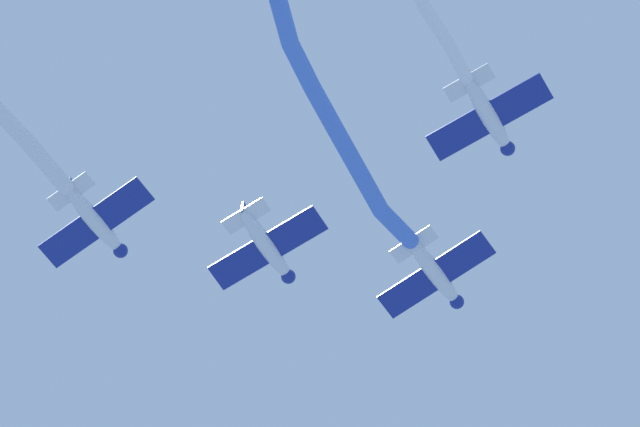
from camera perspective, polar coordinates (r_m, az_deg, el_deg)
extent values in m
ellipsoid|color=silver|center=(79.76, 4.48, -2.29)|extent=(3.24, 4.49, 0.96)
sphere|color=navy|center=(80.64, 5.37, -3.45)|extent=(1.12, 1.12, 0.81)
ellipsoid|color=#1E2847|center=(80.31, 4.70, -2.49)|extent=(1.15, 1.33, 0.51)
cube|color=navy|center=(79.71, 4.55, -2.41)|extent=(6.63, 4.88, 0.13)
cube|color=silver|center=(79.12, 3.69, -1.21)|extent=(2.73, 2.14, 0.11)
cube|color=navy|center=(79.61, 3.70, -1.12)|extent=(0.66, 0.97, 1.32)
cylinder|color=#4C75DB|center=(78.49, 2.97, -0.47)|extent=(2.20, 2.42, 0.96)
cylinder|color=#4C75DB|center=(77.47, 1.98, 0.86)|extent=(2.16, 2.82, 1.67)
cylinder|color=#4C75DB|center=(76.47, 1.08, 2.46)|extent=(2.08, 2.84, 1.20)
cylinder|color=#4C75DB|center=(75.87, 0.16, 4.11)|extent=(1.98, 2.64, 1.19)
cylinder|color=#4C75DB|center=(75.24, -0.73, 5.78)|extent=(1.89, 2.82, 1.07)
cylinder|color=#4C75DB|center=(74.54, -1.41, 7.52)|extent=(1.52, 2.56, 1.21)
sphere|color=#4C75DB|center=(78.86, 3.54, -1.05)|extent=(0.93, 0.93, 0.93)
sphere|color=#4C75DB|center=(78.14, 2.40, 0.12)|extent=(0.93, 0.93, 0.93)
sphere|color=#4C75DB|center=(76.81, 1.56, 1.62)|extent=(0.93, 0.93, 0.93)
sphere|color=#4C75DB|center=(76.15, 0.60, 3.32)|extent=(0.93, 0.93, 0.93)
sphere|color=#4C75DB|center=(75.62, -0.29, 4.91)|extent=(0.93, 0.93, 0.93)
sphere|color=#4C75DB|center=(74.89, -1.17, 6.65)|extent=(0.93, 0.93, 0.93)
ellipsoid|color=silver|center=(78.93, -2.13, -1.23)|extent=(3.03, 4.57, 0.96)
sphere|color=navy|center=(79.66, -1.25, -2.48)|extent=(1.10, 1.10, 0.81)
ellipsoid|color=#1E2847|center=(79.44, -1.89, -1.46)|extent=(1.11, 1.33, 0.51)
cube|color=navy|center=(78.86, -2.07, -1.36)|extent=(6.75, 4.59, 0.13)
cube|color=silver|center=(78.42, -2.91, -0.10)|extent=(2.76, 2.03, 0.11)
cube|color=navy|center=(78.90, -2.85, -0.02)|extent=(0.61, 1.00, 1.32)
ellipsoid|color=silver|center=(77.06, 6.56, 3.88)|extent=(2.95, 4.60, 0.96)
sphere|color=navy|center=(77.81, 7.34, 2.54)|extent=(1.09, 1.09, 0.81)
ellipsoid|color=#1E2847|center=(77.59, 6.73, 3.61)|extent=(1.09, 1.33, 0.51)
cube|color=navy|center=(76.99, 6.62, 3.75)|extent=(6.79, 4.47, 0.13)
cube|color=silver|center=(76.53, 5.85, 5.10)|extent=(2.77, 1.99, 0.11)
cube|color=navy|center=(77.03, 5.85, 5.15)|extent=(0.59, 1.01, 1.32)
cylinder|color=white|center=(76.09, 5.35, 6.01)|extent=(1.69, 2.26, 1.09)
cylinder|color=white|center=(75.77, 4.51, 7.43)|extent=(1.90, 2.31, 1.18)
sphere|color=white|center=(76.28, 5.72, 5.30)|extent=(0.71, 0.71, 0.71)
sphere|color=white|center=(75.90, 4.98, 6.72)|extent=(0.71, 0.71, 0.71)
sphere|color=white|center=(75.66, 4.04, 8.15)|extent=(0.71, 0.71, 0.71)
ellipsoid|color=silver|center=(78.91, -8.81, -0.24)|extent=(3.26, 4.48, 0.96)
sphere|color=navy|center=(79.42, -7.80, -1.45)|extent=(1.12, 1.12, 0.81)
ellipsoid|color=#1E2847|center=(79.37, -8.51, -0.46)|extent=(1.15, 1.33, 0.51)
cube|color=navy|center=(78.83, -8.75, -0.36)|extent=(6.62, 4.91, 0.13)
cube|color=silver|center=(78.59, -9.70, 0.85)|extent=(2.73, 2.15, 0.11)
cube|color=navy|center=(79.07, -9.60, 0.93)|extent=(0.66, 0.97, 1.32)
cylinder|color=white|center=(78.19, -10.65, 1.93)|extent=(2.58, 3.23, 1.08)
cylinder|color=white|center=(77.78, -12.30, 3.75)|extent=(2.74, 3.35, 0.99)
sphere|color=white|center=(78.40, -9.88, 1.02)|extent=(0.88, 0.88, 0.88)
sphere|color=white|center=(78.01, -11.43, 2.84)|extent=(0.88, 0.88, 0.88)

